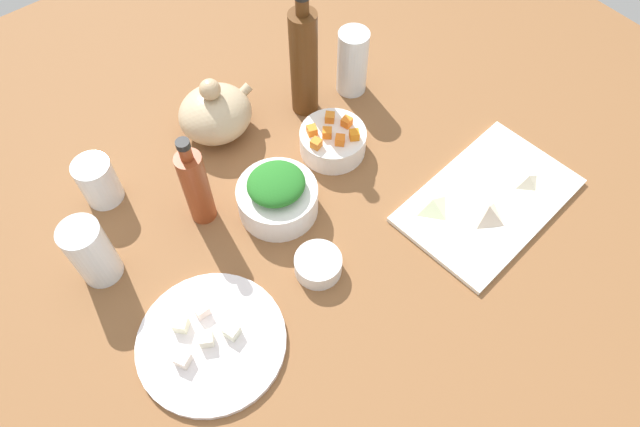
{
  "coord_description": "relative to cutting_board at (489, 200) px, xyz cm",
  "views": [
    {
      "loc": [
        -34.77,
        -43.08,
        93.17
      ],
      "look_at": [
        0.0,
        0.0,
        8.0
      ],
      "focal_mm": 32.26,
      "sensor_mm": 36.0,
      "label": 1
    }
  ],
  "objects": [
    {
      "name": "carrot_cube_5",
      "position": [
        -13.32,
        31.23,
        5.51
      ],
      "size": [
        2.55,
        2.55,
        1.8
      ],
      "primitive_type": "cube",
      "rotation": [
        0.0,
        0.0,
        2.34
      ],
      "color": "orange",
      "rests_on": "bowl_carrots"
    },
    {
      "name": "tabletop",
      "position": [
        -28.55,
        15.42,
        -2.0
      ],
      "size": [
        190.0,
        190.0,
        3.0
      ],
      "primitive_type": "cube",
      "color": "brown",
      "rests_on": "ground"
    },
    {
      "name": "dumpling_0",
      "position": [
        8.45,
        -1.85,
        1.54
      ],
      "size": [
        4.44,
        3.9,
        2.08
      ],
      "primitive_type": "pyramid",
      "rotation": [
        0.0,
        0.0,
        3.06
      ],
      "color": "beige",
      "rests_on": "cutting_board"
    },
    {
      "name": "bottle_0",
      "position": [
        -43.43,
        31.47,
        8.37
      ],
      "size": [
        4.7,
        4.7,
        20.81
      ],
      "color": "brown",
      "rests_on": "tabletop"
    },
    {
      "name": "bottle_1",
      "position": [
        -11.92,
        41.03,
        11.9
      ],
      "size": [
        5.52,
        5.52,
        28.24
      ],
      "color": "#553013",
      "rests_on": "tabletop"
    },
    {
      "name": "carrot_cube_4",
      "position": [
        -12.51,
        24.8,
        5.51
      ],
      "size": [
        2.46,
        2.46,
        1.8
      ],
      "primitive_type": "cube",
      "rotation": [
        0.0,
        0.0,
        1.05
      ],
      "color": "orange",
      "rests_on": "bowl_carrots"
    },
    {
      "name": "dumpling_1",
      "position": [
        -3.42,
        -2.15,
        2.09
      ],
      "size": [
        6.34,
        6.59,
        3.18
      ],
      "primitive_type": "pyramid",
      "rotation": [
        0.0,
        0.0,
        4.98
      ],
      "color": "beige",
      "rests_on": "cutting_board"
    },
    {
      "name": "carrot_cube_1",
      "position": [
        -11.51,
        28.24,
        5.51
      ],
      "size": [
        2.24,
        2.24,
        1.8
      ],
      "primitive_type": "cube",
      "rotation": [
        0.0,
        0.0,
        1.86
      ],
      "color": "orange",
      "rests_on": "bowl_carrots"
    },
    {
      "name": "tofu_cube_1",
      "position": [
        -58.53,
        14.24,
        1.8
      ],
      "size": [
        3.11,
        3.11,
        2.2
      ],
      "primitive_type": "cube",
      "rotation": [
        0.0,
        0.0,
        0.73
      ],
      "color": "white",
      "rests_on": "plate_tofu"
    },
    {
      "name": "carrot_cube_6",
      "position": [
        -18.15,
        30.79,
        5.51
      ],
      "size": [
        2.31,
        2.31,
        1.8
      ],
      "primitive_type": "cube",
      "rotation": [
        0.0,
        0.0,
        2.79
      ],
      "color": "orange",
      "rests_on": "bowl_carrots"
    },
    {
      "name": "drinking_glass_2",
      "position": [
        -0.68,
        39.23,
        6.86
      ],
      "size": [
        6.42,
        6.42,
        14.72
      ],
      "primitive_type": "cylinder",
      "color": "white",
      "rests_on": "tabletop"
    },
    {
      "name": "bowl_greens",
      "position": [
        -31.87,
        23.68,
        2.6
      ],
      "size": [
        14.86,
        14.86,
        6.19
      ],
      "primitive_type": "cylinder",
      "color": "white",
      "rests_on": "tabletop"
    },
    {
      "name": "tofu_cube_4",
      "position": [
        -54.51,
        14.35,
        1.8
      ],
      "size": [
        2.25,
        2.25,
        2.2
      ],
      "primitive_type": "cube",
      "rotation": [
        0.0,
        0.0,
        3.12
      ],
      "color": "white",
      "rests_on": "plate_tofu"
    },
    {
      "name": "chopped_greens_mound",
      "position": [
        -31.87,
        23.68,
        7.49
      ],
      "size": [
        11.81,
        11.45,
        3.59
      ],
      "primitive_type": "ellipsoid",
      "rotation": [
        0.0,
        0.0,
        3.01
      ],
      "color": "#246E23",
      "rests_on": "bowl_greens"
    },
    {
      "name": "tofu_cube_2",
      "position": [
        -56.64,
        9.57,
        1.8
      ],
      "size": [
        3.0,
        3.0,
        2.2
      ],
      "primitive_type": "cube",
      "rotation": [
        0.0,
        0.0,
        2.62
      ],
      "color": "silver",
      "rests_on": "plate_tofu"
    },
    {
      "name": "bowl_carrots",
      "position": [
        -14.84,
        28.36,
        2.05
      ],
      "size": [
        13.13,
        13.13,
        5.11
      ],
      "primitive_type": "cylinder",
      "color": "white",
      "rests_on": "tabletop"
    },
    {
      "name": "drinking_glass_1",
      "position": [
        -63.68,
        32.48,
        6.22
      ],
      "size": [
        7.0,
        7.0,
        13.44
      ],
      "primitive_type": "cylinder",
      "color": "white",
      "rests_on": "tabletop"
    },
    {
      "name": "cutting_board",
      "position": [
        0.0,
        0.0,
        0.0
      ],
      "size": [
        35.81,
        24.29,
        1.0
      ],
      "primitive_type": "cube",
      "rotation": [
        0.0,
        0.0,
        0.09
      ],
      "color": "white",
      "rests_on": "tabletop"
    },
    {
      "name": "tofu_cube_0",
      "position": [
        -61.33,
        9.07,
        1.8
      ],
      "size": [
        2.97,
        2.97,
        2.2
      ],
      "primitive_type": "cube",
      "rotation": [
        0.0,
        0.0,
        2.05
      ],
      "color": "#F2E1D0",
      "rests_on": "plate_tofu"
    },
    {
      "name": "carrot_cube_2",
      "position": [
        -19.55,
        27.73,
        5.51
      ],
      "size": [
        2.26,
        2.26,
        1.8
      ],
      "primitive_type": "cube",
      "rotation": [
        0.0,
        0.0,
        0.3
      ],
      "color": "orange",
      "rests_on": "bowl_carrots"
    },
    {
      "name": "teapot",
      "position": [
        -29.86,
        46.99,
        4.76
      ],
      "size": [
        16.38,
        13.98,
        13.79
      ],
      "color": "tan",
      "rests_on": "tabletop"
    },
    {
      "name": "tofu_cube_3",
      "position": [
        -52.71,
        8.09,
        1.8
      ],
      "size": [
        2.8,
        2.8,
        2.2
      ],
      "primitive_type": "cube",
      "rotation": [
        0.0,
        0.0,
        0.34
      ],
      "color": "white",
      "rests_on": "plate_tofu"
    },
    {
      "name": "dumpling_2",
      "position": [
        -9.73,
        5.7,
        1.58
      ],
      "size": [
        5.44,
        5.96,
        2.15
      ],
      "primitive_type": "pyramid",
      "rotation": [
        0.0,
        0.0,
        1.53
      ],
      "color": "beige",
      "rests_on": "cutting_board"
    },
    {
      "name": "carrot_cube_0",
      "position": [
        -16.27,
        28.48,
        5.51
      ],
      "size": [
        2.54,
        2.54,
        1.8
      ],
      "primitive_type": "cube",
      "rotation": [
        0.0,
        0.0,
        2.42
      ],
      "color": "orange",
      "rests_on": "bowl_carrots"
    },
    {
      "name": "plate_tofu",
      "position": [
        -56.11,
        9.37,
        0.1
      ],
      "size": [
        24.42,
        24.42,
        1.2
      ],
      "primitive_type": "cylinder",
      "color": "white",
      "rests_on": "tabletop"
    },
    {
      "name": "carrot_cube_3",
      "position": [
        -15.49,
        25.53,
        5.51
      ],
      "size": [
        2.54,
        2.54,
        1.8
      ],
      "primitive_type": "cube",
      "rotation": [
        0.0,
        0.0,
        2.33
      ],
      "color": "orange",
      "rests_on": "bowl_carrots"
    },
    {
      "name": "bowl_small_side",
      "position": [
        -34.16,
        8.99,
        1.32
      ],
      "size": [
        8.32,
        8.32,
        3.63
      ],
      "primitive_type": "cylinder",
      "color": "white",
      "rests_on": "tabletop"
    },
    {
      "name": "drinking_glass_0",
      "position": [
        -55.84,
        46.72,
        4.28
      ],
      "size": [
        7.0,
        7.0,
        9.56
      ],
      "primitive_type": "cylinder",
      "color": "white",
      "rests_on": "tabletop"
    }
  ]
}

